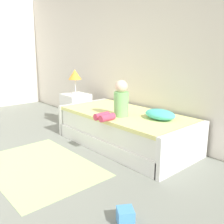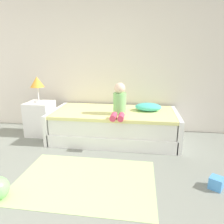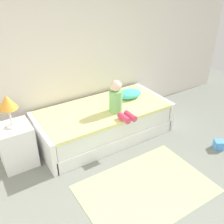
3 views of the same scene
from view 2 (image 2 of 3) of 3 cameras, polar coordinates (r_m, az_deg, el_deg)
wall_rear at (r=4.08m, az=-3.95°, el=15.73°), size 7.20×0.10×2.90m
bed at (r=3.61m, az=0.56°, el=-3.61°), size 2.11×1.00×0.50m
nightstand at (r=4.03m, az=-18.79°, el=-1.65°), size 0.44×0.44×0.60m
table_lamp at (r=3.90m, az=-19.59°, el=7.34°), size 0.24×0.24×0.45m
child_figure at (r=3.26m, az=1.98°, el=2.65°), size 0.20×0.51×0.50m
pillow at (r=3.59m, az=9.76°, el=1.36°), size 0.44×0.30×0.13m
area_rug at (r=2.59m, az=-7.22°, el=-17.84°), size 1.60×1.10×0.01m
toy_block at (r=2.67m, az=26.33°, el=-16.81°), size 0.18×0.18×0.13m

